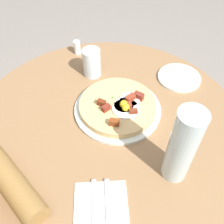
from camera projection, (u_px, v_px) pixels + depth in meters
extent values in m
plane|color=gray|center=(108.00, 205.00, 1.40)|extent=(6.00, 6.00, 0.00)
cylinder|color=olive|center=(106.00, 125.00, 0.87)|extent=(0.93, 0.93, 0.03)
cylinder|color=#333338|center=(108.00, 175.00, 1.14)|extent=(0.11, 0.11, 0.69)
cylinder|color=#333338|center=(108.00, 204.00, 1.39)|extent=(0.42, 0.42, 0.02)
cylinder|color=olive|center=(12.00, 183.00, 0.68)|extent=(0.11, 0.27, 0.07)
cylinder|color=silver|center=(118.00, 109.00, 0.89)|extent=(0.30, 0.30, 0.01)
cylinder|color=tan|center=(118.00, 106.00, 0.88)|extent=(0.26, 0.26, 0.02)
cylinder|color=white|center=(130.00, 100.00, 0.88)|extent=(0.07, 0.07, 0.01)
sphere|color=yellow|center=(130.00, 98.00, 0.87)|extent=(0.03, 0.03, 0.03)
cylinder|color=white|center=(126.00, 109.00, 0.85)|extent=(0.09, 0.09, 0.01)
sphere|color=yellow|center=(126.00, 108.00, 0.84)|extent=(0.03, 0.03, 0.03)
cylinder|color=white|center=(123.00, 105.00, 0.86)|extent=(0.07, 0.07, 0.01)
sphere|color=yellow|center=(123.00, 103.00, 0.86)|extent=(0.03, 0.03, 0.03)
cube|color=maroon|center=(129.00, 105.00, 0.85)|extent=(0.02, 0.03, 0.02)
cube|color=maroon|center=(101.00, 103.00, 0.86)|extent=(0.03, 0.03, 0.02)
cube|color=maroon|center=(106.00, 108.00, 0.84)|extent=(0.03, 0.02, 0.02)
cube|color=maroon|center=(138.00, 96.00, 0.88)|extent=(0.03, 0.04, 0.02)
cube|color=brown|center=(115.00, 122.00, 0.80)|extent=(0.03, 0.03, 0.02)
cube|color=maroon|center=(133.00, 112.00, 0.83)|extent=(0.03, 0.03, 0.02)
cube|color=maroon|center=(130.00, 99.00, 0.87)|extent=(0.04, 0.02, 0.02)
cube|color=#387F2D|center=(113.00, 97.00, 0.88)|extent=(0.01, 0.00, 0.00)
cube|color=#387F2D|center=(135.00, 99.00, 0.88)|extent=(0.01, 0.01, 0.00)
cube|color=#387F2D|center=(121.00, 101.00, 0.87)|extent=(0.01, 0.01, 0.00)
cube|color=#387F2D|center=(118.00, 102.00, 0.87)|extent=(0.01, 0.01, 0.00)
cube|color=#387F2D|center=(101.00, 109.00, 0.85)|extent=(0.01, 0.01, 0.00)
cylinder|color=silver|center=(179.00, 78.00, 1.00)|extent=(0.16, 0.16, 0.01)
cube|color=white|center=(101.00, 213.00, 0.66)|extent=(0.21, 0.22, 0.00)
cube|color=silver|center=(94.00, 212.00, 0.65)|extent=(0.10, 0.16, 0.00)
cube|color=silver|center=(108.00, 212.00, 0.66)|extent=(0.10, 0.16, 0.00)
cylinder|color=silver|center=(92.00, 63.00, 0.98)|extent=(0.07, 0.07, 0.11)
cylinder|color=silver|center=(182.00, 147.00, 0.64)|extent=(0.07, 0.07, 0.25)
cylinder|color=white|center=(77.00, 47.00, 1.09)|extent=(0.03, 0.03, 0.06)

